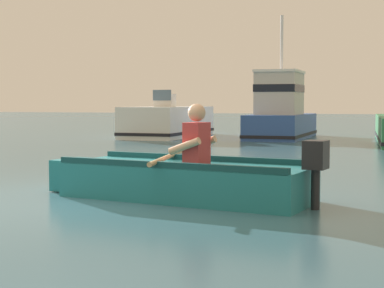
# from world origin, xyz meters

# --- Properties ---
(ground_plane) EXTENTS (120.00, 120.00, 0.00)m
(ground_plane) POSITION_xyz_m (0.00, 0.00, 0.00)
(ground_plane) COLOR #386070
(rowboat_with_person) EXTENTS (3.73, 1.98, 1.19)m
(rowboat_with_person) POSITION_xyz_m (1.17, 0.46, 0.25)
(rowboat_with_person) COLOR #1E727A
(rowboat_with_person) RESTS_ON ground
(moored_boat_white) EXTENTS (1.96, 4.72, 1.63)m
(moored_boat_white) POSITION_xyz_m (-4.16, 13.59, 0.51)
(moored_boat_white) COLOR white
(moored_boat_white) RESTS_ON ground
(moored_boat_blue) EXTENTS (1.75, 4.47, 4.10)m
(moored_boat_blue) POSITION_xyz_m (-0.24, 13.93, 0.83)
(moored_boat_blue) COLOR #2D519E
(moored_boat_blue) RESTS_ON ground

